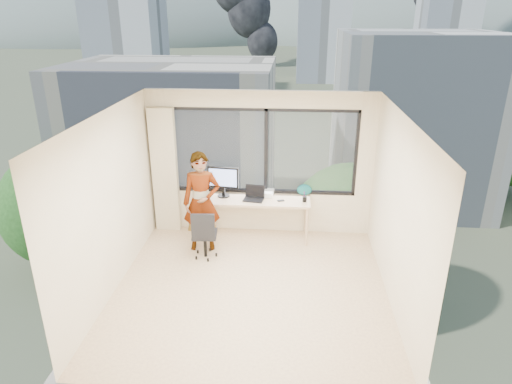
# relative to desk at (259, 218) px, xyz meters

# --- Properties ---
(floor) EXTENTS (4.00, 4.00, 0.01)m
(floor) POSITION_rel_desk_xyz_m (0.00, -1.66, -0.38)
(floor) COLOR beige
(floor) RESTS_ON ground
(ceiling) EXTENTS (4.00, 4.00, 0.01)m
(ceiling) POSITION_rel_desk_xyz_m (0.00, -1.66, 2.23)
(ceiling) COLOR white
(ceiling) RESTS_ON ground
(wall_front) EXTENTS (4.00, 0.01, 2.60)m
(wall_front) POSITION_rel_desk_xyz_m (0.00, -3.66, 0.93)
(wall_front) COLOR beige
(wall_front) RESTS_ON ground
(wall_left) EXTENTS (0.01, 4.00, 2.60)m
(wall_left) POSITION_rel_desk_xyz_m (-2.00, -1.66, 0.93)
(wall_left) COLOR beige
(wall_left) RESTS_ON ground
(wall_right) EXTENTS (0.01, 4.00, 2.60)m
(wall_right) POSITION_rel_desk_xyz_m (2.00, -1.66, 0.93)
(wall_right) COLOR beige
(wall_right) RESTS_ON ground
(window_wall) EXTENTS (3.30, 0.16, 1.55)m
(window_wall) POSITION_rel_desk_xyz_m (0.05, 0.34, 1.15)
(window_wall) COLOR black
(window_wall) RESTS_ON ground
(curtain) EXTENTS (0.45, 0.14, 2.30)m
(curtain) POSITION_rel_desk_xyz_m (-1.72, 0.22, 0.77)
(curtain) COLOR beige
(curtain) RESTS_ON floor
(desk) EXTENTS (1.80, 0.60, 0.75)m
(desk) POSITION_rel_desk_xyz_m (0.00, 0.00, 0.00)
(desk) COLOR #CCB489
(desk) RESTS_ON floor
(chair) EXTENTS (0.48, 0.48, 0.88)m
(chair) POSITION_rel_desk_xyz_m (-0.84, -0.77, 0.06)
(chair) COLOR black
(chair) RESTS_ON floor
(person) EXTENTS (0.68, 0.49, 1.72)m
(person) POSITION_rel_desk_xyz_m (-0.93, -0.47, 0.49)
(person) COLOR #2D2D33
(person) RESTS_ON floor
(monitor) EXTENTS (0.57, 0.18, 0.56)m
(monitor) POSITION_rel_desk_xyz_m (-0.64, 0.08, 0.65)
(monitor) COLOR black
(monitor) RESTS_ON desk
(game_console) EXTENTS (0.38, 0.33, 0.08)m
(game_console) POSITION_rel_desk_xyz_m (0.07, 0.21, 0.42)
(game_console) COLOR white
(game_console) RESTS_ON desk
(laptop) EXTENTS (0.39, 0.41, 0.22)m
(laptop) POSITION_rel_desk_xyz_m (-0.09, -0.05, 0.49)
(laptop) COLOR black
(laptop) RESTS_ON desk
(cellphone) EXTENTS (0.13, 0.09, 0.01)m
(cellphone) POSITION_rel_desk_xyz_m (0.39, -0.05, 0.38)
(cellphone) COLOR black
(cellphone) RESTS_ON desk
(pen_cup) EXTENTS (0.09, 0.09, 0.09)m
(pen_cup) POSITION_rel_desk_xyz_m (0.80, -0.05, 0.42)
(pen_cup) COLOR black
(pen_cup) RESTS_ON desk
(handbag) EXTENTS (0.29, 0.20, 0.21)m
(handbag) POSITION_rel_desk_xyz_m (0.80, 0.25, 0.48)
(handbag) COLOR #0D4B4F
(handbag) RESTS_ON desk
(exterior_ground) EXTENTS (400.00, 400.00, 0.04)m
(exterior_ground) POSITION_rel_desk_xyz_m (0.00, 118.34, -14.38)
(exterior_ground) COLOR #515B3D
(exterior_ground) RESTS_ON ground
(near_bldg_a) EXTENTS (16.00, 12.00, 14.00)m
(near_bldg_a) POSITION_rel_desk_xyz_m (-9.00, 28.34, -7.38)
(near_bldg_a) COLOR #F0E4C9
(near_bldg_a) RESTS_ON exterior_ground
(near_bldg_b) EXTENTS (14.00, 13.00, 16.00)m
(near_bldg_b) POSITION_rel_desk_xyz_m (12.00, 36.34, -6.38)
(near_bldg_b) COLOR white
(near_bldg_b) RESTS_ON exterior_ground
(far_tower_a) EXTENTS (14.00, 14.00, 28.00)m
(far_tower_a) POSITION_rel_desk_xyz_m (-35.00, 93.34, -0.38)
(far_tower_a) COLOR silver
(far_tower_a) RESTS_ON exterior_ground
(far_tower_b) EXTENTS (13.00, 13.00, 30.00)m
(far_tower_b) POSITION_rel_desk_xyz_m (8.00, 118.34, 0.62)
(far_tower_b) COLOR silver
(far_tower_b) RESTS_ON exterior_ground
(far_tower_c) EXTENTS (15.00, 15.00, 26.00)m
(far_tower_c) POSITION_rel_desk_xyz_m (45.00, 138.34, -1.38)
(far_tower_c) COLOR silver
(far_tower_c) RESTS_ON exterior_ground
(far_tower_d) EXTENTS (16.00, 14.00, 22.00)m
(far_tower_d) POSITION_rel_desk_xyz_m (-60.00, 148.34, -3.38)
(far_tower_d) COLOR silver
(far_tower_d) RESTS_ON exterior_ground
(hill_a) EXTENTS (288.00, 216.00, 90.00)m
(hill_a) POSITION_rel_desk_xyz_m (-120.00, 318.34, -14.38)
(hill_a) COLOR slate
(hill_a) RESTS_ON exterior_ground
(hill_b) EXTENTS (300.00, 220.00, 96.00)m
(hill_b) POSITION_rel_desk_xyz_m (100.00, 318.34, -14.38)
(hill_b) COLOR slate
(hill_b) RESTS_ON exterior_ground
(tree_a) EXTENTS (7.00, 7.00, 8.00)m
(tree_a) POSITION_rel_desk_xyz_m (-16.00, 20.34, -10.38)
(tree_a) COLOR #23501A
(tree_a) RESTS_ON exterior_ground
(tree_b) EXTENTS (7.60, 7.60, 9.00)m
(tree_b) POSITION_rel_desk_xyz_m (4.00, 16.34, -9.88)
(tree_b) COLOR #23501A
(tree_b) RESTS_ON exterior_ground
(tree_c) EXTENTS (8.40, 8.40, 10.00)m
(tree_c) POSITION_rel_desk_xyz_m (22.00, 38.34, -9.38)
(tree_c) COLOR #23501A
(tree_c) RESTS_ON exterior_ground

